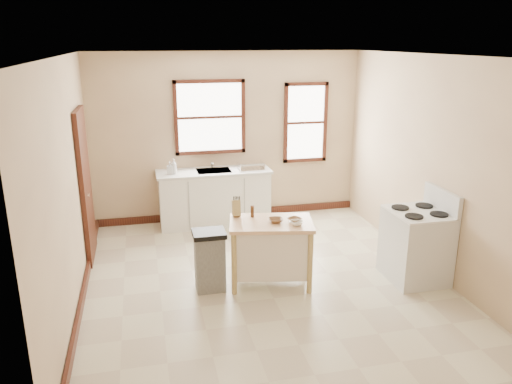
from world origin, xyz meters
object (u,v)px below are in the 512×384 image
(soap_bottle_a, at_px, (174,166))
(bowl_a, at_px, (276,220))
(dish_rack, at_px, (251,166))
(trash_bin, at_px, (210,260))
(knife_block, at_px, (236,209))
(kitchen_island, at_px, (271,253))
(bowl_c, at_px, (296,223))
(soap_bottle_b, at_px, (170,168))
(pepper_grinder, at_px, (252,211))
(bowl_b, at_px, (295,220))
(gas_stove, at_px, (417,236))

(soap_bottle_a, relative_size, bowl_a, 1.35)
(dish_rack, xyz_separation_m, trash_bin, (-1.01, -2.21, -0.59))
(dish_rack, bearing_deg, knife_block, -89.09)
(soap_bottle_a, distance_m, trash_bin, 2.32)
(kitchen_island, xyz_separation_m, bowl_c, (0.27, -0.18, 0.44))
(soap_bottle_a, distance_m, kitchen_island, 2.52)
(knife_block, height_order, bowl_a, knife_block)
(soap_bottle_b, xyz_separation_m, bowl_c, (1.34, -2.41, -0.16))
(kitchen_island, height_order, bowl_a, bowl_a)
(soap_bottle_a, bearing_deg, trash_bin, -99.07)
(trash_bin, bearing_deg, soap_bottle_a, 96.52)
(knife_block, relative_size, bowl_c, 1.23)
(dish_rack, relative_size, knife_block, 2.12)
(bowl_c, bearing_deg, pepper_grinder, 138.91)
(dish_rack, height_order, bowl_a, dish_rack)
(soap_bottle_b, relative_size, bowl_c, 1.24)
(kitchen_island, bearing_deg, soap_bottle_b, 127.31)
(kitchen_island, xyz_separation_m, bowl_b, (0.28, -0.06, 0.44))
(soap_bottle_a, bearing_deg, knife_block, -87.19)
(gas_stove, bearing_deg, soap_bottle_a, 138.49)
(soap_bottle_a, bearing_deg, kitchen_island, -80.88)
(soap_bottle_a, xyz_separation_m, dish_rack, (1.25, 0.00, -0.07))
(bowl_b, xyz_separation_m, gas_stove, (1.55, -0.24, -0.26))
(knife_block, height_order, pepper_grinder, knife_block)
(dish_rack, bearing_deg, bowl_c, -70.75)
(soap_bottle_b, bearing_deg, soap_bottle_a, 11.31)
(soap_bottle_b, distance_m, kitchen_island, 2.54)
(kitchen_island, xyz_separation_m, pepper_grinder, (-0.19, 0.21, 0.49))
(soap_bottle_b, height_order, bowl_b, soap_bottle_b)
(kitchen_island, height_order, pepper_grinder, pepper_grinder)
(kitchen_island, xyz_separation_m, bowl_a, (0.05, -0.03, 0.44))
(soap_bottle_a, height_order, trash_bin, soap_bottle_a)
(trash_bin, bearing_deg, bowl_a, -2.86)
(bowl_a, distance_m, trash_bin, 0.95)
(dish_rack, xyz_separation_m, bowl_c, (0.03, -2.41, -0.12))
(trash_bin, bearing_deg, soap_bottle_b, 98.13)
(soap_bottle_a, xyz_separation_m, trash_bin, (0.24, -2.21, -0.66))
(dish_rack, distance_m, bowl_c, 2.41)
(kitchen_island, distance_m, bowl_c, 0.55)
(soap_bottle_b, relative_size, knife_block, 1.01)
(bowl_a, bearing_deg, soap_bottle_a, 115.29)
(pepper_grinder, height_order, bowl_b, pepper_grinder)
(gas_stove, bearing_deg, kitchen_island, 170.88)
(dish_rack, distance_m, pepper_grinder, 2.06)
(soap_bottle_a, bearing_deg, dish_rack, -15.23)
(pepper_grinder, xyz_separation_m, gas_stove, (2.02, -0.51, -0.31))
(bowl_b, distance_m, trash_bin, 1.15)
(kitchen_island, bearing_deg, gas_stove, 2.37)
(soap_bottle_b, xyz_separation_m, trash_bin, (0.31, -2.21, -0.64))
(kitchen_island, relative_size, bowl_c, 6.28)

